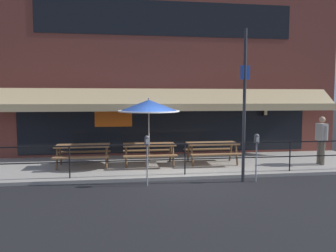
% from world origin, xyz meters
% --- Properties ---
extents(ground_plane, '(120.00, 120.00, 0.00)m').
position_xyz_m(ground_plane, '(0.00, 0.00, 0.00)').
color(ground_plane, black).
extents(patio_deck, '(15.00, 4.00, 0.10)m').
position_xyz_m(patio_deck, '(0.00, 2.00, 0.05)').
color(patio_deck, '#9E998E').
rests_on(patio_deck, ground).
extents(restaurant_building, '(15.00, 1.60, 8.10)m').
position_xyz_m(restaurant_building, '(0.00, 4.23, 4.02)').
color(restaurant_building, brown).
rests_on(restaurant_building, ground).
extents(patio_railing, '(13.84, 0.04, 0.97)m').
position_xyz_m(patio_railing, '(0.00, 0.30, 0.80)').
color(patio_railing, black).
rests_on(patio_railing, patio_deck).
extents(picnic_table_left, '(1.80, 1.42, 0.76)m').
position_xyz_m(picnic_table_left, '(-3.24, 1.86, 0.71)').
color(picnic_table_left, brown).
rests_on(picnic_table_left, patio_deck).
extents(picnic_table_centre, '(1.80, 1.42, 0.76)m').
position_xyz_m(picnic_table_centre, '(-0.98, 1.81, 0.71)').
color(picnic_table_centre, brown).
rests_on(picnic_table_centre, patio_deck).
extents(picnic_table_right, '(1.80, 1.42, 0.76)m').
position_xyz_m(picnic_table_right, '(1.28, 1.79, 0.71)').
color(picnic_table_right, brown).
rests_on(picnic_table_right, patio_deck).
extents(patio_umbrella_centre, '(2.14, 2.14, 2.38)m').
position_xyz_m(patio_umbrella_centre, '(-0.98, 1.88, 2.18)').
color(patio_umbrella_centre, '#B7B2A8').
rests_on(patio_umbrella_centre, patio_deck).
extents(pedestrian_walking, '(0.24, 0.62, 1.71)m').
position_xyz_m(pedestrian_walking, '(5.09, 1.15, 1.06)').
color(pedestrian_walking, '#665B4C').
rests_on(pedestrian_walking, patio_deck).
extents(parking_meter_near, '(0.15, 0.16, 1.42)m').
position_xyz_m(parking_meter_near, '(-1.23, -0.51, 1.15)').
color(parking_meter_near, gray).
rests_on(parking_meter_near, ground).
extents(parking_meter_far, '(0.15, 0.16, 1.42)m').
position_xyz_m(parking_meter_far, '(1.97, -0.49, 1.15)').
color(parking_meter_far, gray).
rests_on(parking_meter_far, ground).
extents(street_sign_pole, '(0.28, 0.09, 4.42)m').
position_xyz_m(street_sign_pole, '(1.59, -0.45, 2.27)').
color(street_sign_pole, '#2D2D33').
rests_on(street_sign_pole, ground).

